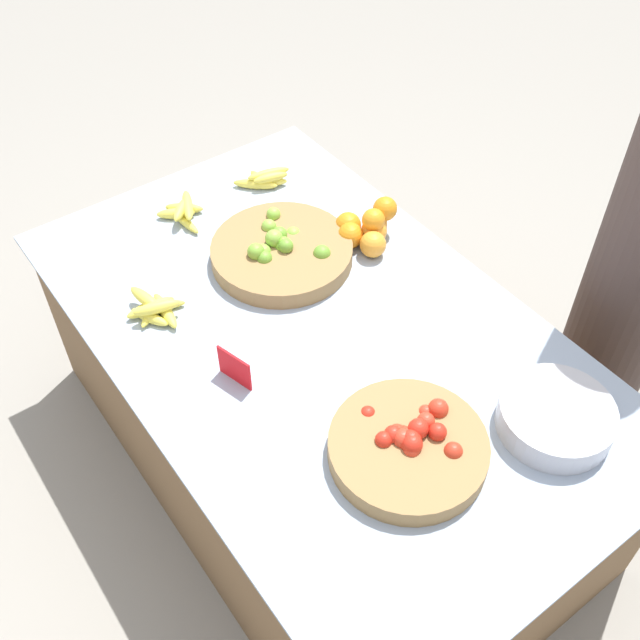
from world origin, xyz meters
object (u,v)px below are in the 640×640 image
at_px(lime_bowl, 282,251).
at_px(metal_bowl, 556,417).
at_px(tomato_basket, 408,447).
at_px(price_sign, 234,368).

distance_m(lime_bowl, metal_bowl, 0.94).
bearing_deg(tomato_basket, lime_bowl, 168.71).
relative_size(metal_bowl, price_sign, 2.65).
xyz_separation_m(lime_bowl, tomato_basket, (0.77, -0.15, 0.00)).
bearing_deg(metal_bowl, tomato_basket, -113.67).
bearing_deg(tomato_basket, price_sign, -154.17).
distance_m(lime_bowl, price_sign, 0.49).
bearing_deg(tomato_basket, metal_bowl, 66.33).
height_order(metal_bowl, price_sign, price_sign).
relative_size(lime_bowl, price_sign, 4.01).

